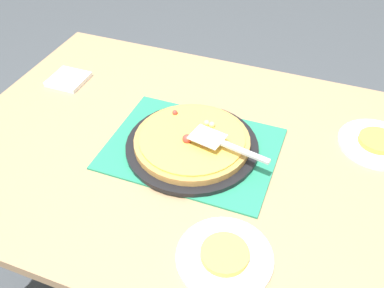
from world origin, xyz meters
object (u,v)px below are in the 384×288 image
at_px(pizza_pan, 192,146).
at_px(served_slice_right, 225,254).
at_px(pizza, 192,140).
at_px(plate_near_left, 377,144).
at_px(plate_far_right, 224,257).
at_px(served_slice_left, 378,140).
at_px(napkin_stack, 68,79).
at_px(pizza_server, 223,143).

xyz_separation_m(pizza_pan, served_slice_right, (0.20, -0.31, 0.01)).
bearing_deg(pizza, plate_near_left, 22.80).
height_order(plate_far_right, served_slice_left, served_slice_left).
bearing_deg(pizza_pan, plate_far_right, -57.71).
relative_size(plate_near_left, plate_far_right, 1.00).
xyz_separation_m(plate_near_left, napkin_stack, (-1.03, -0.04, 0.00)).
distance_m(served_slice_left, pizza_server, 0.46).
xyz_separation_m(plate_near_left, served_slice_right, (-0.30, -0.52, 0.01)).
height_order(pizza, plate_near_left, pizza).
distance_m(served_slice_right, napkin_stack, 0.88).
relative_size(plate_far_right, served_slice_left, 2.00).
height_order(served_slice_right, napkin_stack, served_slice_right).
relative_size(served_slice_right, pizza_server, 0.47).
distance_m(pizza_pan, served_slice_left, 0.54).
distance_m(pizza_pan, pizza_server, 0.11).
xyz_separation_m(pizza_pan, served_slice_left, (0.50, 0.21, 0.01)).
bearing_deg(napkin_stack, plate_near_left, 1.98).
xyz_separation_m(served_slice_right, pizza_server, (-0.10, 0.29, 0.05)).
distance_m(plate_far_right, pizza_server, 0.32).
xyz_separation_m(pizza, pizza_server, (0.09, -0.02, 0.04)).
bearing_deg(pizza_server, served_slice_right, -70.82).
relative_size(pizza, served_slice_right, 3.00).
relative_size(pizza_pan, plate_far_right, 1.73).
distance_m(pizza, pizza_server, 0.10).
xyz_separation_m(pizza_server, napkin_stack, (-0.62, 0.19, -0.06)).
distance_m(pizza, plate_near_left, 0.54).
relative_size(served_slice_left, pizza_server, 0.47).
bearing_deg(pizza_pan, pizza_server, -11.35).
bearing_deg(served_slice_right, pizza_pan, 122.29).
bearing_deg(served_slice_left, plate_far_right, -119.68).
relative_size(pizza_pan, pizza, 1.15).
height_order(pizza_pan, napkin_stack, pizza_pan).
bearing_deg(napkin_stack, plate_far_right, -33.84).
bearing_deg(pizza, pizza_pan, -154.50).
relative_size(plate_near_left, pizza_server, 0.94).
height_order(pizza, napkin_stack, pizza).
distance_m(pizza, plate_far_right, 0.37).
relative_size(pizza_server, napkin_stack, 1.95).
bearing_deg(pizza, pizza_server, -11.79).
height_order(pizza_server, napkin_stack, pizza_server).
relative_size(plate_near_left, served_slice_left, 2.00).
bearing_deg(plate_near_left, served_slice_left, 0.00).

